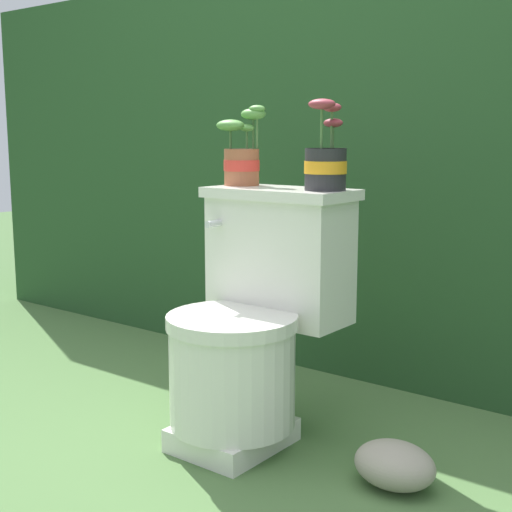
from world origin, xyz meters
name	(u,v)px	position (x,y,z in m)	size (l,w,h in m)	color
ground_plane	(229,448)	(0.00, 0.00, 0.00)	(12.00, 12.00, 0.00)	#4C703D
hedge_backdrop	(403,170)	(0.00, 1.02, 0.73)	(4.13, 0.63, 1.46)	#234723
toilet	(252,323)	(0.00, 0.11, 0.34)	(0.43, 0.51, 0.71)	silver
potted_plant_left	(242,156)	(-0.16, 0.26, 0.80)	(0.15, 0.12, 0.24)	#9E5638
potted_plant_midleft	(326,162)	(0.15, 0.25, 0.79)	(0.12, 0.12, 0.25)	#262628
garden_stone	(395,465)	(0.47, 0.08, 0.06)	(0.21, 0.17, 0.11)	#9E9384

